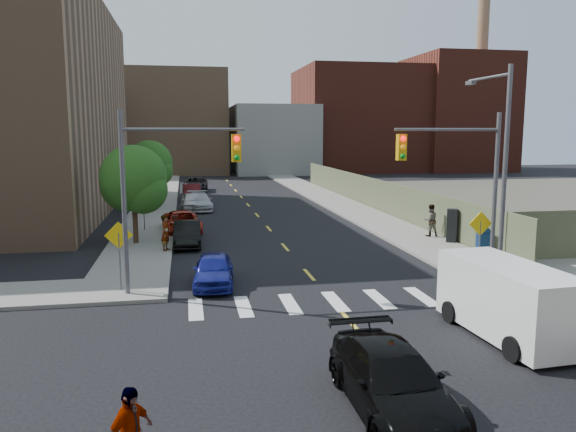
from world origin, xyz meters
name	(u,v)px	position (x,y,z in m)	size (l,w,h in m)	color
ground	(367,341)	(0.00, 0.00, 0.00)	(160.00, 160.00, 0.00)	black
sidewalk_nw	(160,194)	(-7.75, 41.50, 0.07)	(3.50, 73.00, 0.15)	gray
sidewalk_ne	(312,191)	(7.75, 41.50, 0.07)	(3.50, 73.00, 0.15)	gray
fence_north	(371,193)	(9.60, 28.00, 1.25)	(0.12, 44.00, 2.50)	#646849
gravel_lot	(557,200)	(28.00, 30.00, 0.03)	(36.00, 42.00, 0.06)	#595447
bg_bldg_west	(65,133)	(-22.00, 70.00, 6.00)	(14.00, 18.00, 12.00)	#592319
bg_bldg_midwest	(178,123)	(-6.00, 72.00, 7.50)	(14.00, 16.00, 15.00)	#8C6B4C
bg_bldg_center	(272,139)	(8.00, 70.00, 5.00)	(12.00, 16.00, 10.00)	gray
bg_bldg_east	(357,120)	(22.00, 72.00, 8.00)	(18.00, 18.00, 16.00)	#592319
bg_bldg_fareast	(456,114)	(38.00, 70.00, 9.00)	(14.00, 16.00, 18.00)	#592319
smokestack	(480,83)	(42.00, 70.00, 14.00)	(1.80, 1.80, 28.00)	#8C6B4C
signal_nw	(165,177)	(-5.98, 6.00, 4.53)	(4.59, 0.30, 7.00)	#59595E
signal_ne	(462,173)	(5.98, 6.00, 4.53)	(4.59, 0.30, 7.00)	#59595E
streetlight_ne	(501,155)	(8.20, 6.90, 5.22)	(0.25, 3.70, 9.00)	#59595E
warn_sign_nw	(119,243)	(-7.80, 6.50, 1.99)	(1.06, 0.06, 2.83)	#59595E
warn_sign_ne	(480,231)	(7.20, 6.50, 1.99)	(1.06, 0.06, 2.83)	#59595E
warn_sign_midwest	(144,201)	(-7.80, 20.00, 1.99)	(1.06, 0.06, 2.83)	#59595E
tree_west_near	(134,182)	(-8.00, 16.05, 3.48)	(3.66, 3.64, 5.52)	#332114
tree_west_far	(150,166)	(-8.00, 31.05, 3.48)	(3.66, 3.64, 5.52)	#332114
parked_car_blue	(214,270)	(-4.20, 7.00, 0.67)	(1.57, 3.91, 1.33)	navy
parked_car_black	(187,234)	(-5.20, 15.33, 0.68)	(1.44, 4.13, 1.36)	black
parked_car_red	(182,222)	(-5.50, 19.71, 0.65)	(2.16, 4.69, 1.30)	#A72210
parked_car_silver	(199,201)	(-4.20, 29.54, 0.70)	(1.96, 4.82, 1.40)	#A7ABAF
parked_car_white	(192,201)	(-4.72, 29.43, 0.72)	(1.71, 4.25, 1.45)	silver
parked_car_maroon	(192,192)	(-4.65, 36.18, 0.73)	(1.54, 4.43, 1.46)	#420D0F
parked_car_grey	(195,184)	(-4.20, 44.02, 0.74)	(2.47, 5.36, 1.49)	black
black_sedan	(392,380)	(-0.80, -4.14, 0.71)	(2.00, 4.92, 1.43)	black
cargo_van	(505,297)	(4.26, -0.30, 1.21)	(2.37, 5.15, 2.30)	white
mailbox	(484,242)	(8.98, 9.25, 0.87)	(0.62, 0.47, 1.49)	#0D2650
payphone	(452,225)	(9.20, 13.06, 1.07)	(0.55, 0.45, 1.85)	black
pedestrian_west	(166,233)	(-6.30, 13.62, 1.08)	(0.68, 0.44, 1.85)	gray
pedestrian_east	(430,220)	(8.79, 14.91, 1.09)	(0.91, 0.71, 1.87)	gray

